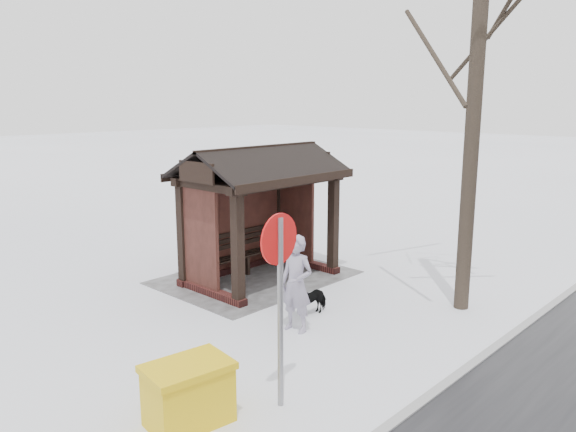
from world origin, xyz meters
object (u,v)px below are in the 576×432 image
Objects in this scene: bus_shelter at (256,186)px; dog at (309,298)px; pedestrian at (296,284)px; grit_bin at (188,393)px; road_sign at (279,272)px.

bus_shelter reaches higher than dog.
pedestrian is 3.32m from grit_bin.
bus_shelter reaches higher than grit_bin.
road_sign is (3.61, 4.27, -0.28)m from bus_shelter.
road_sign is at bearing -60.83° from pedestrian.
dog is 4.16m from grit_bin.
bus_shelter is 4.97× the size of dog.
road_sign is at bearing 49.74° from bus_shelter.
grit_bin is 1.92m from road_sign.
dog is at bearing -152.03° from grit_bin.
road_sign is at bearing 163.03° from grit_bin.
bus_shelter is 3.09× the size of grit_bin.
bus_shelter is 6.28m from grit_bin.
bus_shelter is 3.10m from dog.
pedestrian is 0.66× the size of road_sign.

